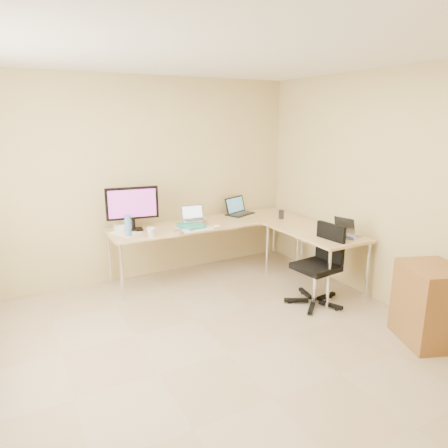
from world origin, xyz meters
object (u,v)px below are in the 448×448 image
laptop_return (349,228)px  desk_fan (128,219)px  office_chair (316,263)px  laptop_black (240,206)px  cabinet (429,306)px  desk_main (209,248)px  water_bottle (128,226)px  desk_return (314,259)px  laptop_center (194,214)px  mug (151,232)px  keyboard (196,230)px  monitor (133,209)px

laptop_return → desk_fan: bearing=35.3°
office_chair → laptop_return: bearing=-4.3°
laptop_black → cabinet: 2.84m
desk_main → cabinet: 2.76m
cabinet → desk_main: bearing=133.8°
desk_fan → water_bottle: bearing=-89.9°
desk_return → laptop_black: bearing=107.3°
laptop_center → cabinet: (1.28, -2.52, -0.52)m
laptop_black → mug: size_ratio=3.51×
laptop_return → laptop_black: bearing=-0.1°
laptop_black → water_bottle: 1.76m
desk_return → mug: mug is taller
keyboard → office_chair: size_ratio=0.48×
mug → office_chair: office_chair is taller
keyboard → desk_fan: size_ratio=1.74×
water_bottle → office_chair: water_bottle is taller
office_chair → mug: bearing=137.4°
desk_main → mug: mug is taller
office_chair → laptop_center: bearing=116.3°
desk_main → desk_return: 1.40m
desk_fan → office_chair: (1.68, -1.61, -0.36)m
monitor → office_chair: (1.64, -1.51, -0.50)m
mug → office_chair: 1.93m
desk_return → laptop_black: laptop_black is taller
desk_main → office_chair: size_ratio=2.85×
water_bottle → monitor: bearing=61.5°
laptop_return → office_chair: bearing=73.5°
desk_main → office_chair: 1.56m
desk_main → laptop_black: bearing=18.4°
keyboard → desk_fan: (-0.71, 0.50, 0.12)m
desk_main → laptop_center: bearing=-171.5°
desk_return → water_bottle: (-2.10, 0.85, 0.50)m
laptop_black → office_chair: (0.05, -1.61, -0.35)m
office_chair → cabinet: size_ratio=1.17×
laptop_black → desk_fan: desk_fan is taller
monitor → water_bottle: size_ratio=2.42×
desk_main → monitor: (-0.99, 0.09, 0.64)m
monitor → office_chair: size_ratio=0.68×
water_bottle → cabinet: (2.18, -2.41, -0.50)m
laptop_black → desk_fan: size_ratio=1.55×
desk_main → desk_fan: size_ratio=10.44×
mug → keyboard: bearing=-2.4°
laptop_black → cabinet: laptop_black is taller
cabinet → water_bottle: bearing=153.5°
monitor → laptop_center: 0.79m
monitor → laptop_black: bearing=12.1°
monitor → laptop_center: bearing=-1.2°
desk_fan → laptop_return: bearing=-21.8°
keyboard → desk_return: bearing=-26.5°
laptop_center → desk_return: bearing=-34.1°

